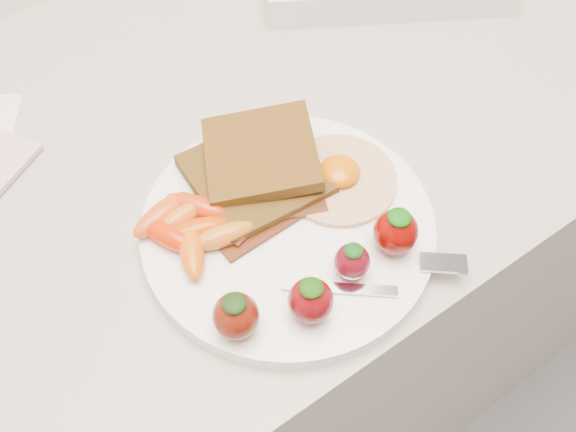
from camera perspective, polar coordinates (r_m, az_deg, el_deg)
counter at (r=1.06m, az=-4.12°, el=-8.73°), size 2.00×0.60×0.90m
plate at (r=0.59m, az=0.00°, el=-1.06°), size 0.27×0.27×0.02m
toast_lower at (r=0.61m, az=-2.93°, el=3.59°), size 0.12×0.12×0.01m
toast_upper at (r=0.61m, az=-2.45°, el=5.56°), size 0.14×0.14×0.02m
fried_egg at (r=0.61m, az=4.57°, el=3.47°), size 0.12×0.12×0.02m
bacon_strips at (r=0.58m, az=-1.80°, el=0.11°), size 0.11×0.06×0.01m
baby_carrots at (r=0.58m, az=-8.85°, el=-0.99°), size 0.10×0.10×0.02m
strawberries at (r=0.53m, az=3.24°, el=-5.37°), size 0.19×0.06×0.05m
fork at (r=0.56m, az=8.81°, el=-5.33°), size 0.15×0.09×0.00m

